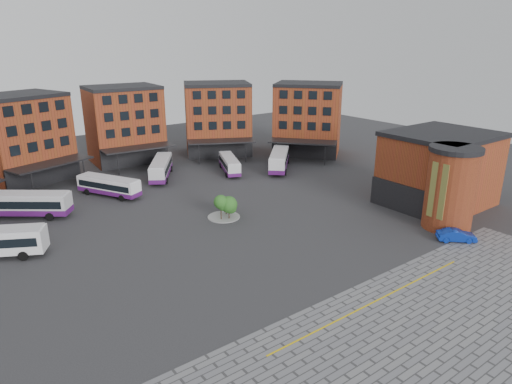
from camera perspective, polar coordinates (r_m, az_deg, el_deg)
ground at (r=52.23m, az=1.34°, el=-7.59°), size 160.00×160.00×0.00m
paving_zone at (r=41.41m, az=23.84°, el=-17.07°), size 50.00×22.00×0.02m
yellow_line at (r=44.87m, az=14.84°, el=-12.98°), size 26.00×0.15×0.02m
main_building at (r=80.41m, az=-18.64°, el=6.31°), size 94.14×42.48×14.60m
east_building at (r=69.18m, az=22.11°, el=2.35°), size 17.40×15.40×10.60m
tree_island at (r=61.34m, az=-3.74°, el=-1.68°), size 4.40×4.40×3.51m
bus_b at (r=69.11m, az=-27.00°, el=-1.34°), size 11.40×9.64×3.44m
bus_c at (r=73.51m, az=-17.93°, el=0.75°), size 7.16×10.52×2.99m
bus_d at (r=80.84m, az=-11.79°, el=2.97°), size 8.49×11.17×3.26m
bus_e at (r=82.71m, az=-3.33°, el=3.52°), size 6.06×10.07×2.81m
bus_f at (r=84.65m, az=2.94°, el=4.14°), size 10.67×10.88×3.49m
blue_car at (r=59.76m, az=23.77°, el=-4.99°), size 4.42×4.15×1.48m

